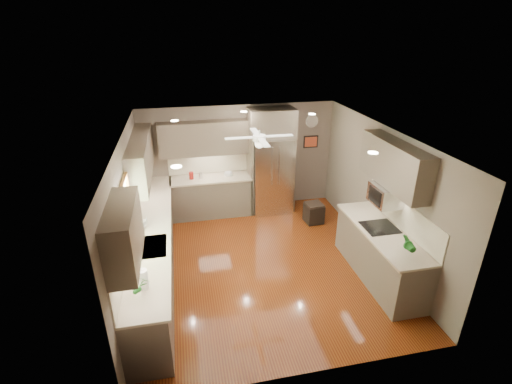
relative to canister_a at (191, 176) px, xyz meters
name	(u,v)px	position (x,y,z in m)	size (l,w,h in m)	color
floor	(262,263)	(1.15, -2.20, -1.02)	(5.00, 5.00, 0.00)	#451609
ceiling	(263,135)	(1.15, -2.20, 1.48)	(5.00, 5.00, 0.00)	white
wall_back	(239,158)	(1.15, 0.30, 0.23)	(4.50, 4.50, 0.00)	#66594E
wall_front	(311,297)	(1.15, -4.70, 0.23)	(4.50, 4.50, 0.00)	#66594E
wall_left	(130,216)	(-1.10, -2.20, 0.23)	(5.00, 5.00, 0.00)	#66594E
wall_right	(380,193)	(3.40, -2.20, 0.23)	(5.00, 5.00, 0.00)	#66594E
canister_a	(191,176)	(0.00, 0.00, 0.00)	(0.10, 0.10, 0.16)	maroon
canister_b	(201,175)	(0.21, -0.01, -0.01)	(0.09, 0.09, 0.14)	silver
soap_bottle	(143,223)	(-0.92, -2.07, 0.02)	(0.09, 0.10, 0.21)	white
potted_plant_left	(142,285)	(-0.81, -3.86, 0.08)	(0.17, 0.11, 0.31)	#1B5F1C
potted_plant_right	(408,244)	(3.07, -3.70, 0.09)	(0.19, 0.15, 0.34)	#1B5F1C
bowl	(229,175)	(0.84, -0.01, -0.06)	(0.19, 0.19, 0.05)	#B5AC88
left_run	(154,249)	(-0.80, -2.05, -0.54)	(0.65, 4.70, 1.45)	brown
back_run	(211,195)	(0.43, 0.01, -0.54)	(1.85, 0.65, 1.45)	brown
uppers	(215,160)	(0.41, -1.49, 0.85)	(4.50, 4.70, 0.95)	brown
window	(125,214)	(-1.07, -2.70, 0.53)	(0.05, 1.12, 0.92)	#BFF2B2
sink	(150,248)	(-0.78, -2.70, -0.11)	(0.50, 0.70, 0.32)	silver
refrigerator	(271,163)	(1.85, -0.04, 0.17)	(1.06, 0.75, 2.45)	silver
right_run	(380,253)	(3.08, -3.00, -0.54)	(0.70, 2.20, 1.45)	brown
microwave	(386,195)	(3.18, -2.75, 0.46)	(0.43, 0.55, 0.34)	silver
ceiling_fan	(259,140)	(1.15, -1.90, 1.31)	(1.18, 1.18, 0.32)	white
recessed_lights	(256,129)	(1.11, -1.80, 1.47)	(2.84, 3.14, 0.01)	white
wall_clock	(312,121)	(2.90, 0.29, 1.03)	(0.30, 0.03, 0.30)	white
framed_print	(311,142)	(2.90, 0.28, 0.53)	(0.36, 0.03, 0.30)	black
stool	(314,213)	(2.65, -0.88, -0.78)	(0.41, 0.41, 0.46)	black
paper_towel	(143,279)	(-0.80, -3.73, 0.06)	(0.13, 0.13, 0.31)	white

